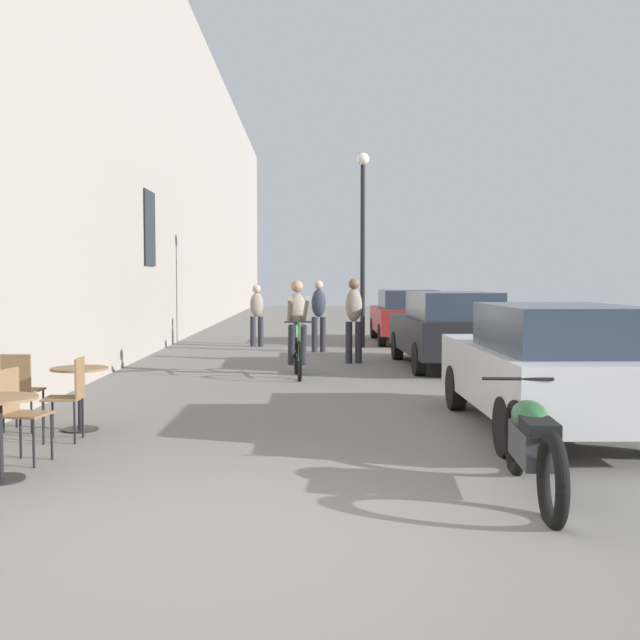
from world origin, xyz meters
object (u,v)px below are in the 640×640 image
(parked_car_second, at_px, (448,328))
(parked_motorcycle, at_px, (532,445))
(street_lamp, at_px, (363,224))
(cafe_chair_mid_toward_street, at_px, (20,386))
(parked_car_nearest, at_px, (549,366))
(cafe_table_mid, at_px, (80,385))
(pedestrian_mid, at_px, (319,312))
(cyclist_on_bicycle, at_px, (297,331))
(cafe_chair_mid_toward_wall, at_px, (70,393))
(cafe_table_near, at_px, (0,420))
(cafe_chair_near_toward_street, at_px, (19,408))
(pedestrian_near, at_px, (354,316))
(parked_car_third, at_px, (406,315))
(pedestrian_far, at_px, (257,312))

(parked_car_second, height_order, parked_motorcycle, parked_car_second)
(street_lamp, relative_size, parked_car_second, 1.16)
(cafe_chair_mid_toward_street, relative_size, parked_car_nearest, 0.22)
(cafe_table_mid, xyz_separation_m, pedestrian_mid, (2.83, 9.41, 0.44))
(cyclist_on_bicycle, bearing_deg, cafe_chair_mid_toward_wall, -113.00)
(cafe_table_near, relative_size, cyclist_on_bicycle, 0.41)
(parked_car_second, bearing_deg, street_lamp, 107.17)
(cafe_chair_near_toward_street, xyz_separation_m, parked_car_nearest, (5.43, 1.41, 0.23))
(cafe_table_near, xyz_separation_m, cafe_chair_mid_toward_wall, (0.10, 1.59, -0.00))
(parked_motorcycle, bearing_deg, pedestrian_near, 95.20)
(parked_car_third, relative_size, parked_motorcycle, 1.89)
(cyclist_on_bicycle, height_order, street_lamp, street_lamp)
(cafe_chair_mid_toward_wall, xyz_separation_m, pedestrian_far, (1.18, 11.50, 0.38))
(cafe_chair_near_toward_street, relative_size, cafe_chair_mid_toward_wall, 1.00)
(pedestrian_far, xyz_separation_m, parked_car_third, (3.99, 1.26, -0.15))
(pedestrian_far, height_order, street_lamp, street_lamp)
(cafe_chair_mid_toward_wall, bearing_deg, pedestrian_far, 84.15)
(pedestrian_mid, relative_size, parked_motorcycle, 0.79)
(cyclist_on_bicycle, xyz_separation_m, parked_car_second, (2.93, 1.32, -0.04))
(cafe_chair_mid_toward_street, xyz_separation_m, pedestrian_near, (4.17, 7.05, 0.47))
(pedestrian_far, bearing_deg, cafe_chair_mid_toward_wall, -95.85)
(cyclist_on_bicycle, distance_m, parked_car_nearest, 5.82)
(cafe_table_near, relative_size, parked_car_nearest, 0.18)
(cafe_chair_mid_toward_wall, xyz_separation_m, pedestrian_near, (3.45, 7.56, 0.47))
(pedestrian_far, bearing_deg, parked_motorcycle, -76.96)
(cyclist_on_bicycle, xyz_separation_m, pedestrian_mid, (0.43, 4.52, 0.15))
(parked_car_nearest, xyz_separation_m, parked_car_second, (0.01, 6.35, 0.02))
(street_lamp, height_order, parked_motorcycle, street_lamp)
(cafe_table_mid, distance_m, parked_car_second, 8.19)
(cafe_chair_mid_toward_wall, distance_m, street_lamp, 12.18)
(parked_car_second, xyz_separation_m, parked_motorcycle, (-0.93, -8.89, -0.36))
(cafe_table_near, relative_size, parked_motorcycle, 0.34)
(pedestrian_near, height_order, parked_car_second, pedestrian_near)
(cafe_chair_mid_toward_street, relative_size, pedestrian_near, 0.51)
(cafe_chair_mid_toward_street, distance_m, parked_car_third, 13.59)
(cafe_table_near, relative_size, pedestrian_mid, 0.42)
(cafe_chair_mid_toward_street, bearing_deg, parked_car_third, 64.30)
(cafe_table_mid, distance_m, cafe_chair_mid_toward_wall, 0.59)
(parked_motorcycle, bearing_deg, parked_car_second, 84.03)
(cafe_chair_mid_toward_street, bearing_deg, parked_motorcycle, -27.28)
(cafe_chair_near_toward_street, distance_m, parked_car_nearest, 5.61)
(pedestrian_mid, bearing_deg, parked_motorcycle, -82.58)
(cafe_table_mid, bearing_deg, pedestrian_mid, 73.27)
(cyclist_on_bicycle, distance_m, parked_motorcycle, 7.84)
(cafe_chair_near_toward_street, distance_m, parked_car_second, 9.48)
(cafe_table_mid, height_order, cafe_chair_mid_toward_wall, cafe_chair_mid_toward_wall)
(street_lamp, height_order, parked_car_second, street_lamp)
(cafe_chair_mid_toward_wall, distance_m, pedestrian_mid, 10.38)
(pedestrian_mid, bearing_deg, street_lamp, 48.01)
(pedestrian_far, bearing_deg, cyclist_on_bicycle, -79.23)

